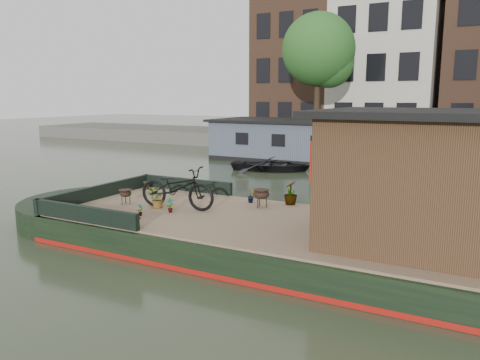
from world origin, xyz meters
The scene contains 20 objects.
ground centered at (0.00, 0.00, 0.00)m, with size 120.00×120.00×0.00m, color #2A3421.
houseboat_hull centered at (-1.33, 0.00, 0.27)m, with size 14.01×4.02×0.60m.
houseboat_deck centered at (0.00, 0.00, 0.62)m, with size 11.80×3.80×0.05m, color #7B624C.
bow_bulwark centered at (-5.07, 0.00, 0.82)m, with size 3.00×4.00×0.35m.
cabin centered at (2.19, 0.00, 1.88)m, with size 4.00×3.50×2.42m.
bicycle centered at (-3.42, 0.02, 1.16)m, with size 0.68×1.94×1.02m, color black.
potted_plant_a centered at (-3.34, -0.40, 0.83)m, with size 0.19×0.13×0.36m, color brown.
potted_plant_b centered at (-2.15, 1.42, 0.83)m, with size 0.19×0.16×0.35m, color brown.
potted_plant_c centered at (-3.89, -0.18, 0.88)m, with size 0.42×0.36×0.46m, color brown.
potted_plant_d centered at (-1.19, 1.70, 0.95)m, with size 0.33×0.33×0.60m, color maroon.
potted_plant_e centered at (-3.75, -0.95, 0.79)m, with size 0.15×0.10×0.28m, color #9A4E2D.
brazier_front centered at (-4.82, -0.23, 0.84)m, with size 0.35×0.35×0.38m, color black, non-canonical shape.
brazier_rear centered at (-1.71, 1.09, 0.87)m, with size 0.41×0.41×0.44m, color black, non-canonical shape.
bollard_port centered at (-5.60, 1.53, 0.76)m, with size 0.20×0.20×0.23m, color black.
bollard_stbd centered at (-3.22, -1.70, 0.75)m, with size 0.17×0.17×0.20m, color black.
dinghy centered at (-5.56, 10.24, 0.37)m, with size 2.57×3.60×0.75m, color black.
far_houseboat centered at (0.00, 14.00, 0.97)m, with size 20.40×4.40×2.11m.
quay centered at (0.00, 20.50, 0.45)m, with size 60.00×6.00×0.90m, color #47443F.
townhouse_row centered at (0.15, 27.50, 7.90)m, with size 27.25×8.00×16.50m.
tree_left centered at (-6.36, 19.07, 5.89)m, with size 4.40×4.40×7.40m.
Camera 1 is at (3.06, -8.92, 3.31)m, focal length 35.00 mm.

